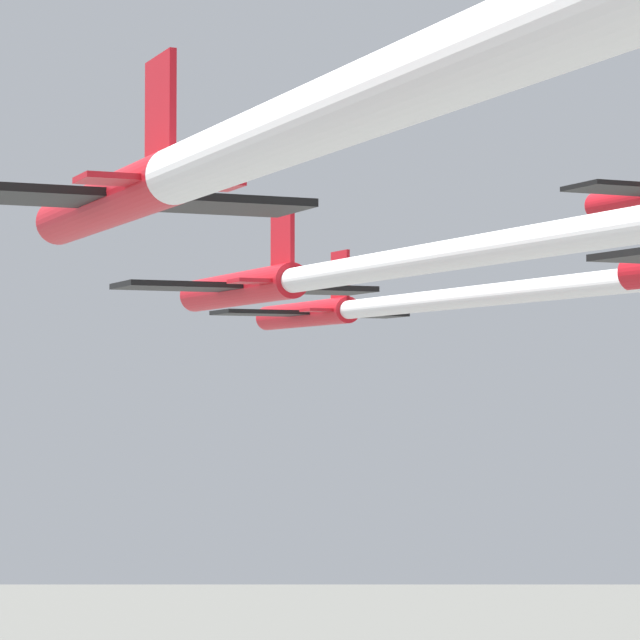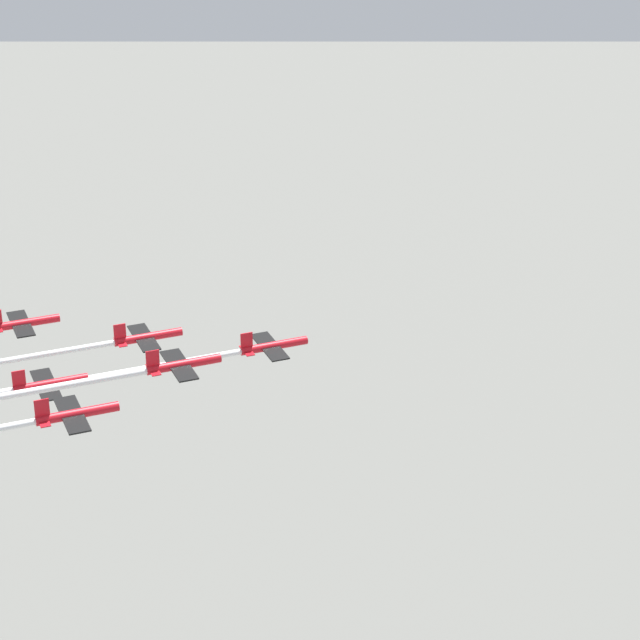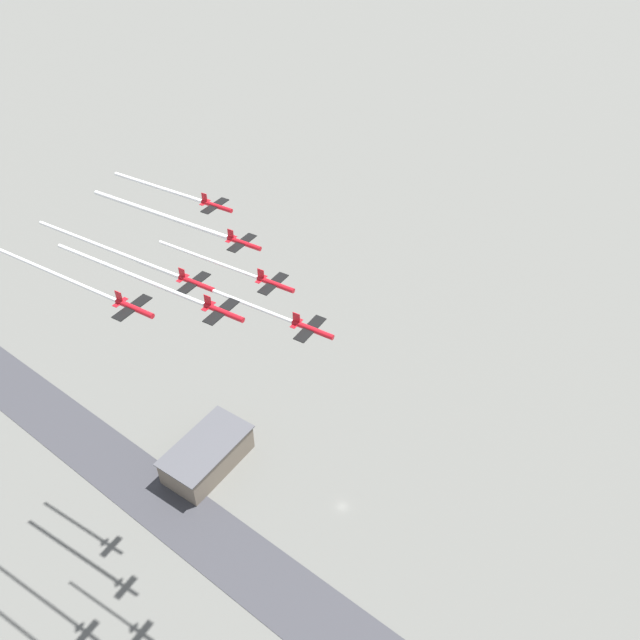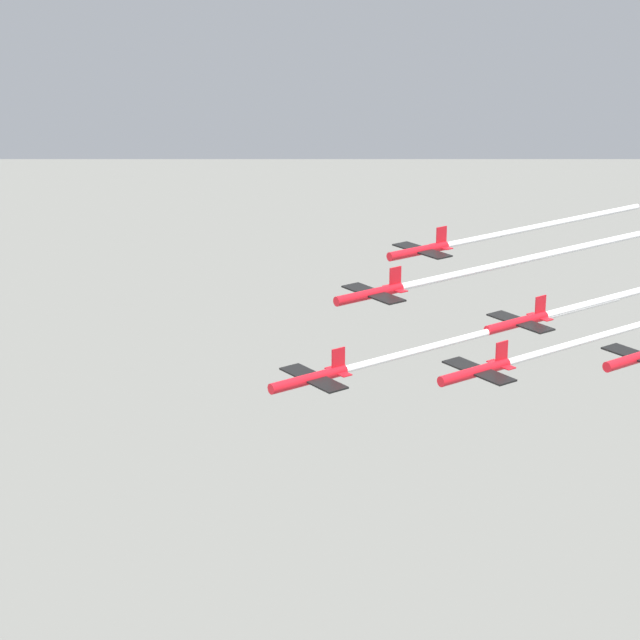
% 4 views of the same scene
% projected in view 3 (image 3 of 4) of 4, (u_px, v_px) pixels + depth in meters
% --- Properties ---
extents(ground_plane, '(3000.00, 3000.00, 0.00)m').
position_uv_depth(ground_plane, '(342.00, 507.00, 262.90)').
color(ground_plane, '#60605B').
extents(runway_strip, '(57.56, 574.47, 0.20)m').
position_uv_depth(runway_strip, '(316.00, 618.00, 226.42)').
color(runway_strip, '#38383D').
rests_on(runway_strip, ground_plane).
extents(hangar, '(40.93, 22.30, 13.77)m').
position_uv_depth(hangar, '(207.00, 455.00, 275.52)').
color(hangar, '#726656').
rests_on(hangar, ground_plane).
extents(jet_0, '(9.99, 10.61, 3.55)m').
position_uv_depth(jet_0, '(311.00, 329.00, 139.94)').
color(jet_0, red).
extents(jet_1, '(9.99, 10.61, 3.55)m').
position_uv_depth(jet_1, '(274.00, 284.00, 153.19)').
color(jet_1, red).
extents(jet_2, '(9.99, 10.61, 3.55)m').
position_uv_depth(jet_2, '(222.00, 312.00, 137.10)').
color(jet_2, red).
extents(jet_3, '(9.99, 10.61, 3.55)m').
position_uv_depth(jet_3, '(243.00, 243.00, 165.86)').
color(jet_3, red).
extents(jet_4, '(9.99, 10.61, 3.55)m').
position_uv_depth(jet_4, '(195.00, 283.00, 153.28)').
color(jet_4, red).
extents(jet_5, '(9.99, 10.61, 3.55)m').
position_uv_depth(jet_5, '(133.00, 308.00, 136.69)').
color(jet_5, red).
extents(jet_6, '(9.99, 10.61, 3.55)m').
position_uv_depth(jet_6, '(216.00, 206.00, 178.13)').
color(jet_6, red).
extents(smoke_trail_0, '(3.38, 48.12, 0.88)m').
position_uv_depth(smoke_trail_0, '(210.00, 290.00, 151.57)').
color(smoke_trail_0, white).
extents(smoke_trail_1, '(2.56, 32.48, 0.88)m').
position_uv_depth(smoke_trail_1, '(207.00, 259.00, 161.68)').
color(smoke_trail_1, white).
extents(smoke_trail_2, '(3.42, 47.33, 0.97)m').
position_uv_depth(smoke_trail_2, '(128.00, 273.00, 148.56)').
color(smoke_trail_2, white).
extents(smoke_trail_3, '(3.88, 50.24, 1.28)m').
position_uv_depth(smoke_trail_3, '(158.00, 214.00, 177.91)').
color(smoke_trail_3, white).
extents(smoke_trail_4, '(3.64, 51.39, 0.98)m').
position_uv_depth(smoke_trail_4, '(106.00, 248.00, 165.56)').
color(smoke_trail_4, white).
extents(smoke_trail_5, '(3.03, 41.79, 0.87)m').
position_uv_depth(smoke_trail_5, '(53.00, 273.00, 147.05)').
color(smoke_trail_5, white).
extents(smoke_trail_6, '(2.92, 34.69, 1.13)m').
position_uv_depth(smoke_trail_6, '(157.00, 187.00, 187.05)').
color(smoke_trail_6, white).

